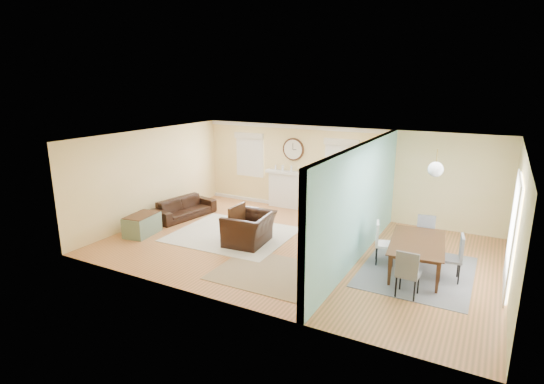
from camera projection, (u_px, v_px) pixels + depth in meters
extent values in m
plane|color=#9A6335|center=(295.00, 247.00, 10.21)|extent=(9.00, 9.00, 0.00)
cube|color=#E5CF7D|center=(340.00, 172.00, 12.44)|extent=(9.00, 0.02, 2.60)
cube|color=#E5CF7D|center=(222.00, 234.00, 7.33)|extent=(9.00, 0.02, 2.60)
cube|color=#E5CF7D|center=(152.00, 175.00, 11.95)|extent=(0.02, 6.00, 2.60)
cube|color=#E5CF7D|center=(517.00, 225.00, 7.81)|extent=(0.02, 6.00, 2.60)
cube|color=white|center=(297.00, 139.00, 9.55)|extent=(9.00, 6.00, 0.02)
cube|color=#E5CF7D|center=(376.00, 189.00, 10.38)|extent=(0.12, 3.20, 2.60)
cube|color=#E5CF7D|center=(313.00, 240.00, 7.07)|extent=(0.12, 1.00, 2.60)
cube|color=#E5CF7D|center=(344.00, 162.00, 7.98)|extent=(0.12, 1.80, 0.40)
cube|color=white|center=(352.00, 214.00, 9.10)|extent=(0.04, 0.12, 2.20)
cube|color=white|center=(320.00, 241.00, 7.57)|extent=(0.04, 0.12, 2.20)
cube|color=white|center=(340.00, 172.00, 8.06)|extent=(0.04, 1.92, 0.12)
cube|color=#7DCBC4|center=(362.00, 204.00, 9.16)|extent=(0.02, 6.00, 2.60)
cube|color=white|center=(292.00, 191.00, 13.21)|extent=(1.50, 0.24, 1.10)
cube|color=white|center=(291.00, 173.00, 13.04)|extent=(1.70, 0.30, 0.08)
cube|color=black|center=(293.00, 192.00, 13.31)|extent=(0.85, 0.02, 0.75)
cube|color=gold|center=(291.00, 195.00, 13.24)|extent=(0.85, 0.02, 0.62)
cylinder|color=#472712|center=(293.00, 149.00, 12.96)|extent=(0.70, 0.06, 0.70)
cylinder|color=silver|center=(293.00, 149.00, 12.93)|extent=(0.60, 0.01, 0.60)
cube|color=black|center=(293.00, 146.00, 12.90)|extent=(0.02, 0.01, 0.20)
cube|color=black|center=(295.00, 150.00, 12.90)|extent=(0.12, 0.01, 0.02)
cube|color=white|center=(250.00, 155.00, 13.76)|extent=(0.90, 0.03, 1.30)
cube|color=white|center=(250.00, 155.00, 13.73)|extent=(1.00, 0.04, 1.40)
cube|color=beige|center=(249.00, 136.00, 13.54)|extent=(1.05, 0.10, 0.18)
cube|color=white|center=(341.00, 163.00, 12.33)|extent=(0.90, 0.03, 1.30)
cube|color=white|center=(341.00, 164.00, 12.31)|extent=(1.00, 0.04, 1.40)
cube|color=beige|center=(341.00, 142.00, 12.11)|extent=(1.05, 0.10, 0.18)
cube|color=white|center=(513.00, 235.00, 7.88)|extent=(0.03, 1.60, 2.10)
cube|color=white|center=(512.00, 235.00, 7.89)|extent=(0.03, 1.70, 2.20)
cylinder|color=gold|center=(437.00, 157.00, 8.21)|extent=(0.02, 0.02, 0.30)
sphere|color=white|center=(436.00, 169.00, 8.27)|extent=(0.30, 0.30, 0.30)
cube|color=beige|center=(232.00, 234.00, 11.03)|extent=(3.03, 2.65, 0.02)
cube|color=tan|center=(269.00, 273.00, 8.83)|extent=(2.23, 1.83, 0.01)
cube|color=slate|center=(417.00, 271.00, 8.89)|extent=(2.16, 2.70, 0.01)
imported|color=black|center=(184.00, 208.00, 12.38)|extent=(1.05, 2.02, 0.56)
imported|color=black|center=(249.00, 229.00, 10.33)|extent=(1.14, 1.27, 0.77)
imported|color=#146956|center=(337.00, 214.00, 11.67)|extent=(0.88, 0.89, 0.64)
cube|color=gray|center=(142.00, 225.00, 10.98)|extent=(0.70, 1.01, 0.52)
cube|color=#472712|center=(141.00, 215.00, 10.91)|extent=(0.66, 0.96, 0.02)
cube|color=#A87739|center=(358.00, 222.00, 10.74)|extent=(0.51, 1.54, 0.80)
cube|color=#472712|center=(343.00, 220.00, 10.43)|extent=(0.01, 0.41, 0.22)
cube|color=#472712|center=(342.00, 231.00, 10.49)|extent=(0.01, 0.41, 0.22)
cube|color=#472712|center=(349.00, 215.00, 10.82)|extent=(0.01, 0.41, 0.22)
cube|color=#472712|center=(348.00, 225.00, 10.89)|extent=(0.01, 0.41, 0.22)
cube|color=#472712|center=(354.00, 211.00, 11.21)|extent=(0.01, 0.41, 0.22)
cube|color=#472712|center=(354.00, 220.00, 11.28)|extent=(0.01, 0.41, 0.22)
imported|color=black|center=(359.00, 197.00, 10.57)|extent=(0.16, 0.98, 0.56)
cylinder|color=white|center=(342.00, 242.00, 9.90)|extent=(0.31, 0.31, 0.45)
imported|color=#337F33|center=(343.00, 225.00, 9.79)|extent=(0.45, 0.47, 0.41)
imported|color=#472712|center=(418.00, 257.00, 8.80)|extent=(1.27, 2.01, 0.67)
cube|color=slate|center=(425.00, 237.00, 9.66)|extent=(0.45, 0.45, 0.05)
cube|color=slate|center=(426.00, 227.00, 9.60)|extent=(0.40, 0.11, 0.47)
cylinder|color=black|center=(432.00, 245.00, 9.81)|extent=(0.03, 0.03, 0.40)
cylinder|color=black|center=(432.00, 250.00, 9.52)|extent=(0.03, 0.03, 0.40)
cylinder|color=black|center=(417.00, 243.00, 9.92)|extent=(0.03, 0.03, 0.40)
cylinder|color=black|center=(417.00, 248.00, 9.63)|extent=(0.03, 0.03, 0.40)
cube|color=slate|center=(408.00, 274.00, 7.78)|extent=(0.42, 0.42, 0.05)
cube|color=slate|center=(409.00, 262.00, 7.72)|extent=(0.41, 0.06, 0.49)
cylinder|color=black|center=(396.00, 287.00, 7.78)|extent=(0.03, 0.03, 0.41)
cylinder|color=black|center=(400.00, 280.00, 8.06)|extent=(0.03, 0.03, 0.41)
cylinder|color=black|center=(414.00, 291.00, 7.62)|extent=(0.03, 0.03, 0.41)
cylinder|color=black|center=(418.00, 284.00, 7.90)|extent=(0.03, 0.03, 0.41)
cube|color=white|center=(385.00, 244.00, 9.18)|extent=(0.51, 0.51, 0.05)
cube|color=white|center=(386.00, 234.00, 9.12)|extent=(0.16, 0.41, 0.49)
cylinder|color=black|center=(376.00, 251.00, 9.43)|extent=(0.03, 0.03, 0.41)
cylinder|color=black|center=(392.00, 252.00, 9.36)|extent=(0.03, 0.03, 0.41)
cylinder|color=black|center=(376.00, 257.00, 9.12)|extent=(0.03, 0.03, 0.41)
cylinder|color=black|center=(393.00, 258.00, 9.05)|extent=(0.03, 0.03, 0.41)
cube|color=slate|center=(450.00, 259.00, 8.40)|extent=(0.48, 0.48, 0.05)
cube|color=slate|center=(452.00, 247.00, 8.34)|extent=(0.11, 0.43, 0.51)
cylinder|color=black|center=(459.00, 275.00, 8.25)|extent=(0.03, 0.03, 0.43)
cylinder|color=black|center=(440.00, 272.00, 8.37)|extent=(0.03, 0.03, 0.43)
cylinder|color=black|center=(458.00, 268.00, 8.56)|extent=(0.03, 0.03, 0.43)
cylinder|color=black|center=(440.00, 265.00, 8.68)|extent=(0.03, 0.03, 0.43)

